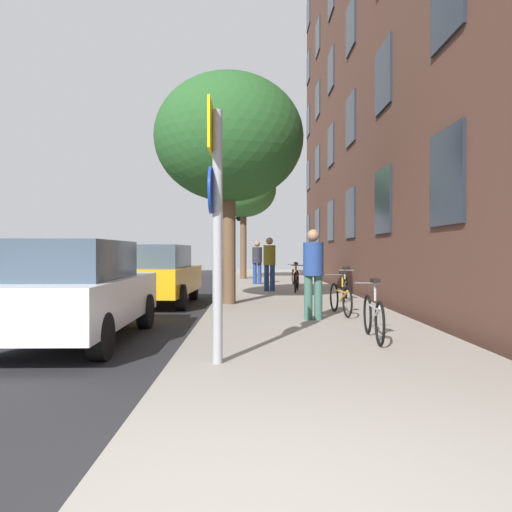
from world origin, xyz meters
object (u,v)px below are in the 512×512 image
(tree_far, at_px, (243,190))
(bicycle_1, at_px, (341,298))
(pedestrian_1, at_px, (269,260))
(pedestrian_2, at_px, (257,259))
(sign_post, at_px, (215,212))
(traffic_light, at_px, (241,227))
(bicycle_0, at_px, (373,316))
(bicycle_2, at_px, (345,287))
(bicycle_3, at_px, (297,280))
(tree_near, at_px, (229,139))
(pedestrian_0, at_px, (313,268))
(car_0, at_px, (76,290))
(car_1, at_px, (156,274))
(bicycle_4, at_px, (295,276))

(tree_far, height_order, bicycle_1, tree_far)
(pedestrian_1, xyz_separation_m, pedestrian_2, (-0.37, 3.57, -0.03))
(tree_far, bearing_deg, bicycle_1, -80.68)
(pedestrian_2, bearing_deg, bicycle_1, -80.45)
(bicycle_1, bearing_deg, tree_far, 99.32)
(sign_post, relative_size, traffic_light, 0.84)
(sign_post, distance_m, bicycle_0, 3.11)
(sign_post, relative_size, bicycle_2, 1.98)
(bicycle_1, relative_size, bicycle_3, 0.95)
(tree_near, distance_m, pedestrian_1, 5.25)
(sign_post, bearing_deg, pedestrian_0, 66.28)
(pedestrian_1, xyz_separation_m, car_0, (-3.42, -8.75, -0.31))
(tree_near, xyz_separation_m, bicycle_0, (2.41, -5.18, -3.84))
(bicycle_3, bearing_deg, car_1, -143.60)
(bicycle_4, xyz_separation_m, car_1, (-4.31, -6.02, 0.37))
(sign_post, distance_m, bicycle_4, 13.78)
(tree_far, xyz_separation_m, bicycle_0, (2.21, -16.78, -3.98))
(tree_far, relative_size, pedestrian_0, 3.24)
(traffic_light, height_order, car_1, traffic_light)
(tree_near, relative_size, pedestrian_0, 3.29)
(bicycle_1, height_order, bicycle_4, bicycle_1)
(tree_near, relative_size, bicycle_1, 3.52)
(bicycle_0, distance_m, bicycle_4, 12.00)
(bicycle_0, bearing_deg, bicycle_4, 90.57)
(bicycle_2, xyz_separation_m, pedestrian_1, (-1.94, 3.19, 0.68))
(tree_near, distance_m, car_1, 4.11)
(bicycle_4, bearing_deg, bicycle_1, -88.94)
(tree_near, bearing_deg, pedestrian_0, -59.05)
(bicycle_3, bearing_deg, bicycle_1, -86.41)
(tree_near, distance_m, bicycle_2, 5.03)
(bicycle_2, bearing_deg, bicycle_3, 109.27)
(sign_post, distance_m, bicycle_3, 10.81)
(traffic_light, bearing_deg, car_1, -100.06)
(bicycle_2, height_order, car_1, car_1)
(traffic_light, distance_m, pedestrian_1, 8.69)
(bicycle_1, bearing_deg, pedestrian_0, -130.95)
(sign_post, relative_size, pedestrian_2, 1.77)
(bicycle_4, distance_m, pedestrian_1, 3.09)
(bicycle_0, relative_size, pedestrian_0, 0.95)
(car_0, bearing_deg, bicycle_0, -5.41)
(tree_near, distance_m, bicycle_0, 6.88)
(sign_post, bearing_deg, pedestrian_2, 87.25)
(tree_near, relative_size, bicycle_3, 3.34)
(tree_near, xyz_separation_m, car_0, (-2.24, -4.74, -3.48))
(pedestrian_2, distance_m, car_0, 12.69)
(bicycle_1, distance_m, pedestrian_0, 1.22)
(bicycle_0, height_order, car_1, car_1)
(sign_post, xyz_separation_m, pedestrian_1, (1.06, 10.73, -0.78))
(traffic_light, xyz_separation_m, tree_far, (0.14, -0.88, 1.79))
(bicycle_3, xyz_separation_m, car_0, (-4.32, -8.56, 0.34))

